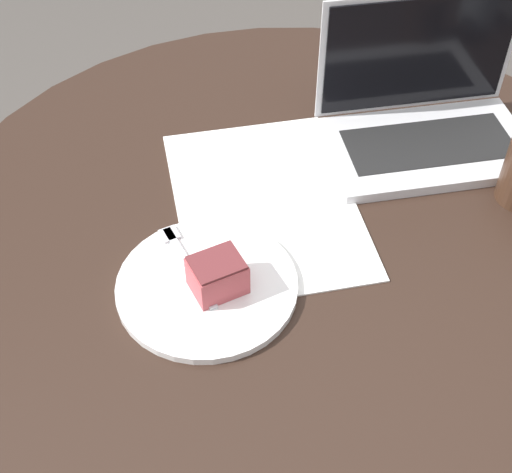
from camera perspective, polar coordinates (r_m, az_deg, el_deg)
name	(u,v)px	position (r m, az deg, el deg)	size (l,w,h in m)	color
ground_plane	(286,457)	(1.74, 2.40, -17.20)	(12.00, 12.00, 0.00)	#4C4742
dining_table	(297,279)	(1.20, 3.33, -3.40)	(1.18, 1.18, 0.77)	black
paper_document	(265,202)	(1.14, 0.72, 2.78)	(0.46, 0.38, 0.00)	white
plate	(207,286)	(1.01, -3.94, -3.96)	(0.26, 0.26, 0.01)	white
cake_slice	(217,275)	(0.98, -3.11, -3.09)	(0.06, 0.07, 0.05)	#B74C51
fork	(184,258)	(1.04, -5.81, -1.71)	(0.17, 0.03, 0.00)	silver
laptop	(425,120)	(1.26, 13.38, 9.06)	(0.31, 0.40, 0.24)	silver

